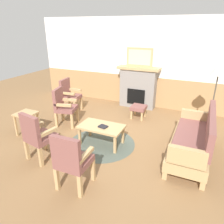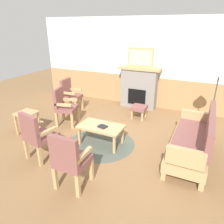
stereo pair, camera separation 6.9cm
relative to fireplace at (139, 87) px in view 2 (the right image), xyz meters
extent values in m
plane|color=olive|center=(0.00, -2.35, -0.65)|extent=(14.00, 14.00, 0.00)
cube|color=white|center=(0.00, 0.25, 0.70)|extent=(7.20, 0.12, 2.70)
cube|color=#A87F51|center=(0.00, 0.18, -0.18)|extent=(7.20, 0.02, 0.95)
cube|color=gray|center=(0.00, 0.00, -0.05)|extent=(1.10, 0.36, 1.20)
cube|color=black|center=(0.00, -0.19, -0.27)|extent=(0.56, 0.02, 0.48)
cube|color=tan|center=(0.00, 0.00, 0.59)|extent=(1.30, 0.44, 0.08)
cube|color=tan|center=(0.00, 0.00, 0.91)|extent=(0.80, 0.03, 0.56)
cube|color=beige|center=(0.00, -0.02, 0.91)|extent=(0.68, 0.01, 0.44)
cube|color=tan|center=(1.51, -1.46, -0.57)|extent=(0.08, 0.08, 0.16)
cube|color=tan|center=(1.51, -3.14, -0.57)|extent=(0.08, 0.08, 0.16)
cube|color=tan|center=(2.11, -1.46, -0.57)|extent=(0.08, 0.08, 0.16)
cube|color=tan|center=(2.11, -3.14, -0.57)|extent=(0.08, 0.08, 0.16)
cube|color=tan|center=(1.81, -2.30, -0.39)|extent=(0.70, 1.80, 0.20)
cube|color=brown|center=(1.81, -2.30, -0.23)|extent=(0.60, 1.70, 0.12)
cube|color=brown|center=(2.11, -2.30, 0.08)|extent=(0.10, 1.70, 0.50)
cube|color=tan|center=(1.81, -1.45, -0.12)|extent=(0.60, 0.10, 0.30)
cube|color=tan|center=(1.81, -3.15, -0.12)|extent=(0.60, 0.10, 0.30)
cube|color=tan|center=(-0.42, -2.78, -0.45)|extent=(0.05, 0.05, 0.40)
cube|color=tan|center=(0.42, -2.78, -0.45)|extent=(0.05, 0.05, 0.40)
cube|color=tan|center=(-0.42, -2.34, -0.45)|extent=(0.05, 0.05, 0.40)
cube|color=tan|center=(0.42, -2.34, -0.45)|extent=(0.05, 0.05, 0.40)
cube|color=tan|center=(0.00, -2.56, -0.23)|extent=(0.96, 0.56, 0.04)
cylinder|color=#4C564C|center=(0.00, -2.56, -0.65)|extent=(1.48, 1.48, 0.01)
cube|color=black|center=(0.06, -2.60, -0.20)|extent=(0.21, 0.18, 0.03)
cube|color=tan|center=(0.16, -1.02, -0.52)|extent=(0.05, 0.05, 0.26)
cube|color=tan|center=(0.46, -1.02, -0.52)|extent=(0.05, 0.05, 0.26)
cube|color=tan|center=(0.16, -0.72, -0.52)|extent=(0.05, 0.05, 0.26)
cube|color=tan|center=(0.46, -0.72, -0.52)|extent=(0.05, 0.05, 0.26)
cube|color=brown|center=(0.31, -0.87, -0.34)|extent=(0.40, 0.40, 0.10)
cube|color=tan|center=(-1.12, -1.80, -0.45)|extent=(0.07, 0.07, 0.40)
cube|color=tan|center=(-1.01, -2.20, -0.45)|extent=(0.07, 0.07, 0.40)
cube|color=tan|center=(-1.52, -1.90, -0.45)|extent=(0.07, 0.07, 0.40)
cube|color=tan|center=(-1.42, -2.31, -0.45)|extent=(0.07, 0.07, 0.40)
cube|color=brown|center=(-1.27, -2.05, -0.20)|extent=(0.58, 0.58, 0.10)
cube|color=brown|center=(-1.46, -2.10, 0.09)|extent=(0.19, 0.49, 0.48)
cube|color=tan|center=(-1.32, -1.85, -0.03)|extent=(0.44, 0.18, 0.06)
cube|color=tan|center=(-1.22, -2.25, -0.03)|extent=(0.44, 0.18, 0.06)
cube|color=tan|center=(-1.50, -0.97, -0.45)|extent=(0.06, 0.06, 0.40)
cube|color=tan|center=(-1.47, -1.39, -0.45)|extent=(0.06, 0.06, 0.40)
cube|color=tan|center=(-1.92, -1.01, -0.45)|extent=(0.06, 0.06, 0.40)
cube|color=tan|center=(-1.89, -1.42, -0.45)|extent=(0.06, 0.06, 0.40)
cube|color=brown|center=(-1.69, -1.20, -0.20)|extent=(0.52, 0.52, 0.10)
cube|color=brown|center=(-1.89, -1.21, 0.09)|extent=(0.12, 0.49, 0.48)
cube|color=tan|center=(-1.71, -0.99, -0.03)|extent=(0.44, 0.11, 0.06)
cube|color=tan|center=(-1.68, -1.40, -0.03)|extent=(0.44, 0.11, 0.06)
cube|color=tan|center=(-0.02, -3.68, -0.45)|extent=(0.06, 0.06, 0.40)
cube|color=tan|center=(0.40, -3.67, -0.45)|extent=(0.06, 0.06, 0.40)
cube|color=tan|center=(-0.01, -4.10, -0.45)|extent=(0.06, 0.06, 0.40)
cube|color=tan|center=(0.41, -4.09, -0.45)|extent=(0.06, 0.06, 0.40)
cube|color=brown|center=(0.20, -3.88, -0.20)|extent=(0.49, 0.49, 0.10)
cube|color=brown|center=(0.20, -4.08, 0.09)|extent=(0.48, 0.09, 0.48)
cube|color=tan|center=(-0.01, -3.89, -0.03)|extent=(0.08, 0.44, 0.06)
cube|color=tan|center=(0.40, -3.88, -0.03)|extent=(0.08, 0.44, 0.06)
cube|color=tan|center=(-0.98, -3.25, -0.45)|extent=(0.07, 0.07, 0.40)
cube|color=tan|center=(-0.57, -3.33, -0.45)|extent=(0.07, 0.07, 0.40)
cube|color=tan|center=(-1.06, -3.66, -0.45)|extent=(0.07, 0.07, 0.40)
cube|color=tan|center=(-0.65, -3.75, -0.45)|extent=(0.07, 0.07, 0.40)
cube|color=brown|center=(-0.81, -3.50, -0.20)|extent=(0.56, 0.56, 0.10)
cube|color=brown|center=(-0.85, -3.69, 0.09)|extent=(0.49, 0.17, 0.48)
cube|color=tan|center=(-1.01, -3.46, -0.03)|extent=(0.15, 0.45, 0.06)
cube|color=tan|center=(-0.61, -3.54, -0.03)|extent=(0.15, 0.45, 0.06)
cube|color=tan|center=(-2.00, -2.70, -0.39)|extent=(0.04, 0.04, 0.52)
cube|color=tan|center=(-1.64, -2.70, -0.39)|extent=(0.04, 0.04, 0.52)
cube|color=tan|center=(-2.00, -3.06, -0.39)|extent=(0.04, 0.04, 0.52)
cube|color=tan|center=(-1.64, -3.06, -0.39)|extent=(0.04, 0.04, 0.52)
cube|color=tan|center=(-1.82, -2.88, -0.12)|extent=(0.44, 0.44, 0.03)
cylinder|color=#332D28|center=(2.13, -1.02, -0.64)|extent=(0.24, 0.24, 0.03)
cylinder|color=#4C473D|center=(2.13, -1.02, 0.08)|extent=(0.03, 0.03, 1.40)
cone|color=beige|center=(2.13, -1.02, 0.90)|extent=(0.36, 0.36, 0.25)
camera|label=1|loc=(1.87, -6.15, 1.78)|focal=33.55mm
camera|label=2|loc=(1.93, -6.12, 1.78)|focal=33.55mm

